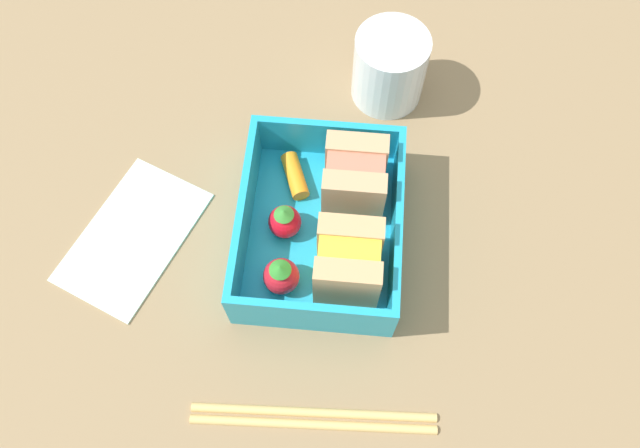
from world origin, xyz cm
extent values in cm
cube|color=#8D7250|center=(0.00, 0.00, -1.00)|extent=(120.00, 120.00, 2.00)
cube|color=#1C9DC4|center=(0.00, 0.00, 0.60)|extent=(16.46, 13.02, 1.20)
cube|color=#1C9DC4|center=(0.00, 6.21, 3.37)|extent=(16.46, 0.60, 4.35)
cube|color=#1C9DC4|center=(0.00, -6.21, 3.37)|extent=(16.46, 0.60, 4.35)
cube|color=#1C9DC4|center=(-7.93, 0.00, 3.37)|extent=(0.60, 11.82, 4.35)
cube|color=#1C9DC4|center=(7.93, 0.00, 3.37)|extent=(0.60, 11.82, 4.35)
cube|color=tan|center=(-5.46, 2.52, 4.13)|extent=(1.79, 5.05, 5.86)
cube|color=#D87259|center=(-3.66, 2.52, 4.13)|extent=(1.79, 4.65, 5.39)
cube|color=tan|center=(-1.87, 2.52, 4.13)|extent=(1.79, 5.05, 5.86)
cube|color=tan|center=(1.87, 2.52, 4.13)|extent=(1.79, 5.05, 5.86)
cube|color=yellow|center=(3.66, 2.52, 4.13)|extent=(1.79, 4.65, 5.39)
cube|color=tan|center=(5.46, 2.52, 4.13)|extent=(1.79, 5.05, 5.86)
cylinder|color=orange|center=(-4.72, -2.60, 1.95)|extent=(4.37, 2.88, 1.49)
sphere|color=red|center=(-0.39, -2.92, 2.58)|extent=(2.75, 2.75, 2.75)
cone|color=#388632|center=(-0.39, -2.92, 4.25)|extent=(1.65, 1.65, 0.60)
sphere|color=red|center=(4.78, -2.66, 2.65)|extent=(2.91, 2.91, 2.91)
cone|color=#31852C|center=(4.78, -2.66, 4.41)|extent=(1.75, 1.75, 0.60)
cylinder|color=#DAB269|center=(14.57, 0.81, 0.35)|extent=(1.54, 18.70, 0.70)
cylinder|color=#DAB269|center=(15.46, 0.85, 0.35)|extent=(1.54, 18.70, 0.70)
cylinder|color=white|center=(-15.79, 4.96, 3.51)|extent=(6.69, 6.69, 7.01)
cube|color=silver|center=(1.42, -15.99, 0.20)|extent=(15.33, 12.54, 0.40)
camera|label=1|loc=(21.20, 1.88, 49.17)|focal=35.00mm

